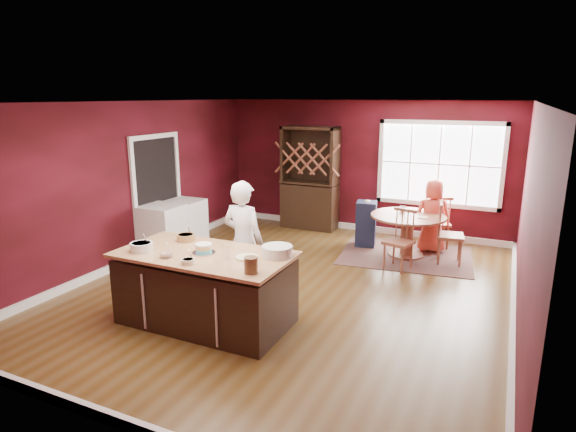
% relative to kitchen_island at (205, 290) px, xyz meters
% --- Properties ---
extents(room_shell, '(7.00, 7.00, 7.00)m').
position_rel_kitchen_island_xyz_m(room_shell, '(0.54, 1.48, 0.91)').
color(room_shell, brown).
rests_on(room_shell, ground).
extents(window, '(2.36, 0.10, 1.66)m').
position_rel_kitchen_island_xyz_m(window, '(2.04, 4.95, 1.06)').
color(window, white).
rests_on(window, room_shell).
extents(doorway, '(0.08, 1.26, 2.13)m').
position_rel_kitchen_island_xyz_m(doorway, '(-2.43, 2.08, 0.59)').
color(doorway, white).
rests_on(doorway, room_shell).
extents(kitchen_island, '(2.16, 1.13, 0.92)m').
position_rel_kitchen_island_xyz_m(kitchen_island, '(0.00, 0.00, 0.00)').
color(kitchen_island, black).
rests_on(kitchen_island, ground).
extents(dining_table, '(1.30, 1.30, 0.75)m').
position_rel_kitchen_island_xyz_m(dining_table, '(1.75, 3.67, 0.10)').
color(dining_table, brown).
rests_on(dining_table, ground).
extents(baker, '(0.64, 0.44, 1.69)m').
position_rel_kitchen_island_xyz_m(baker, '(0.09, 0.81, 0.41)').
color(baker, white).
rests_on(baker, ground).
extents(layer_cake, '(0.28, 0.28, 0.12)m').
position_rel_kitchen_island_xyz_m(layer_cake, '(0.00, -0.00, 0.54)').
color(layer_cake, white).
rests_on(layer_cake, kitchen_island).
extents(bowl_blue, '(0.28, 0.28, 0.11)m').
position_rel_kitchen_island_xyz_m(bowl_blue, '(-0.74, -0.26, 0.53)').
color(bowl_blue, white).
rests_on(bowl_blue, kitchen_island).
extents(bowl_yellow, '(0.24, 0.24, 0.09)m').
position_rel_kitchen_island_xyz_m(bowl_yellow, '(-0.51, 0.32, 0.53)').
color(bowl_yellow, '#A28654').
rests_on(bowl_yellow, kitchen_island).
extents(bowl_pink, '(0.16, 0.16, 0.06)m').
position_rel_kitchen_island_xyz_m(bowl_pink, '(-0.30, -0.33, 0.51)').
color(bowl_pink, silver).
rests_on(bowl_pink, kitchen_island).
extents(bowl_olive, '(0.16, 0.16, 0.06)m').
position_rel_kitchen_island_xyz_m(bowl_olive, '(0.07, -0.41, 0.51)').
color(bowl_olive, beige).
rests_on(bowl_olive, kitchen_island).
extents(drinking_glass, '(0.08, 0.08, 0.16)m').
position_rel_kitchen_island_xyz_m(drinking_glass, '(0.37, -0.07, 0.56)').
color(drinking_glass, silver).
rests_on(drinking_glass, kitchen_island).
extents(dinner_plate, '(0.27, 0.27, 0.02)m').
position_rel_kitchen_island_xyz_m(dinner_plate, '(0.57, 0.06, 0.49)').
color(dinner_plate, beige).
rests_on(dinner_plate, kitchen_island).
extents(white_tub, '(0.37, 0.37, 0.13)m').
position_rel_kitchen_island_xyz_m(white_tub, '(0.86, 0.27, 0.54)').
color(white_tub, silver).
rests_on(white_tub, kitchen_island).
extents(stoneware_crock, '(0.15, 0.15, 0.18)m').
position_rel_kitchen_island_xyz_m(stoneware_crock, '(0.86, -0.35, 0.57)').
color(stoneware_crock, brown).
rests_on(stoneware_crock, kitchen_island).
extents(rug, '(2.44, 1.99, 0.01)m').
position_rel_kitchen_island_xyz_m(rug, '(1.75, 3.67, -0.43)').
color(rug, brown).
rests_on(rug, ground).
extents(chair_east, '(0.49, 0.51, 1.06)m').
position_rel_kitchen_island_xyz_m(chair_east, '(2.49, 3.61, 0.09)').
color(chair_east, brown).
rests_on(chair_east, ground).
extents(chair_south, '(0.51, 0.50, 1.00)m').
position_rel_kitchen_island_xyz_m(chair_south, '(1.76, 2.94, 0.06)').
color(chair_south, brown).
rests_on(chair_south, ground).
extents(chair_north, '(0.54, 0.53, 1.01)m').
position_rel_kitchen_island_xyz_m(chair_north, '(2.17, 4.42, 0.07)').
color(chair_north, brown).
rests_on(chair_north, ground).
extents(seated_woman, '(0.76, 0.61, 1.34)m').
position_rel_kitchen_island_xyz_m(seated_woman, '(2.11, 4.11, 0.23)').
color(seated_woman, '#D04735').
rests_on(seated_woman, ground).
extents(high_chair, '(0.43, 0.43, 0.90)m').
position_rel_kitchen_island_xyz_m(high_chair, '(0.93, 3.93, 0.01)').
color(high_chair, '#151E39').
rests_on(high_chair, ground).
extents(toddler, '(0.18, 0.14, 0.26)m').
position_rel_kitchen_island_xyz_m(toddler, '(1.00, 4.02, 0.37)').
color(toddler, '#8CA5BF').
rests_on(toddler, high_chair).
extents(table_plate, '(0.19, 0.19, 0.01)m').
position_rel_kitchen_island_xyz_m(table_plate, '(2.02, 3.59, 0.32)').
color(table_plate, beige).
rests_on(table_plate, dining_table).
extents(table_cup, '(0.16, 0.16, 0.10)m').
position_rel_kitchen_island_xyz_m(table_cup, '(1.61, 3.88, 0.36)').
color(table_cup, white).
rests_on(table_cup, dining_table).
extents(hutch, '(1.18, 0.49, 2.16)m').
position_rel_kitchen_island_xyz_m(hutch, '(-0.54, 4.70, 0.64)').
color(hutch, black).
rests_on(hutch, ground).
extents(washer, '(0.65, 0.63, 0.94)m').
position_rel_kitchen_island_xyz_m(washer, '(-2.10, 1.76, 0.03)').
color(washer, white).
rests_on(washer, ground).
extents(dryer, '(0.63, 0.61, 0.91)m').
position_rel_kitchen_island_xyz_m(dryer, '(-2.10, 2.40, 0.02)').
color(dryer, white).
rests_on(dryer, ground).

